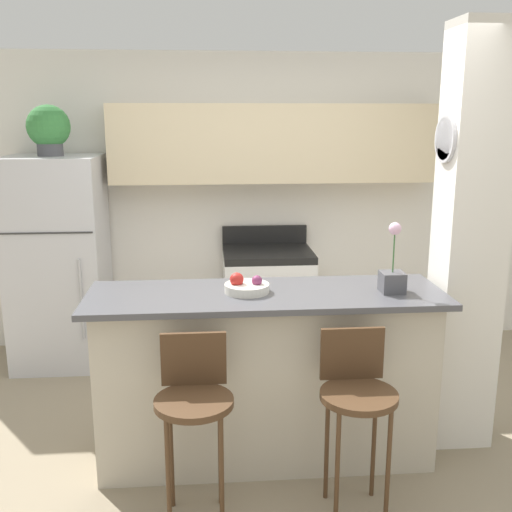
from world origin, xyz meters
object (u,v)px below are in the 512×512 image
Objects in this scene: bar_stool_left at (194,401)px; bar_stool_right at (357,395)px; refrigerator at (59,262)px; fruit_bowl at (246,287)px; stove_range at (268,301)px; orchid_vase at (393,274)px; potted_plant_on_fridge at (49,129)px.

bar_stool_right is (0.82, 0.00, 0.00)m from bar_stool_left.
refrigerator is 6.70× the size of fruit_bowl.
stove_range is 2.64× the size of orchid_vase.
bar_stool_right is 0.87m from fruit_bowl.
orchid_vase is at bearing 22.83° from bar_stool_left.
orchid_vase is 1.58× the size of fruit_bowl.
stove_range is 1.91m from orchid_vase.
bar_stool_right is 3.74× the size of fruit_bowl.
stove_range is (1.72, 0.05, -0.40)m from refrigerator.
refrigerator reaches higher than bar_stool_left.
fruit_bowl is (0.30, 0.54, 0.43)m from bar_stool_left.
refrigerator is at bearing 132.58° from bar_stool_right.
refrigerator is 1.07m from potted_plant_on_fridge.
bar_stool_left is at bearing -62.00° from potted_plant_on_fridge.
fruit_bowl is at bearing -100.18° from stove_range.
stove_range is at bearing 74.79° from bar_stool_left.
refrigerator is 1.79× the size of bar_stool_left.
potted_plant_on_fridge is (-0.00, 0.00, 1.07)m from refrigerator.
fruit_bowl is at bearing 61.08° from bar_stool_left.
bar_stool_right is 3.16m from potted_plant_on_fridge.
bar_stool_left is at bearing -62.00° from refrigerator.
bar_stool_right is at bearing -122.89° from orchid_vase.
bar_stool_right is at bearing -83.96° from stove_range.
stove_range is 2.72× the size of potted_plant_on_fridge.
bar_stool_left is 3.74× the size of fruit_bowl.
bar_stool_left and bar_stool_right have the same top height.
fruit_bowl is (1.43, -1.59, 0.21)m from refrigerator.
fruit_bowl reaches higher than bar_stool_right.
bar_stool_right is 2.43× the size of potted_plant_on_fridge.
orchid_vase is (2.26, -1.65, -0.78)m from potted_plant_on_fridge.
bar_stool_right is 0.76m from orchid_vase.
refrigerator is at bearing -62.36° from potted_plant_on_fridge.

